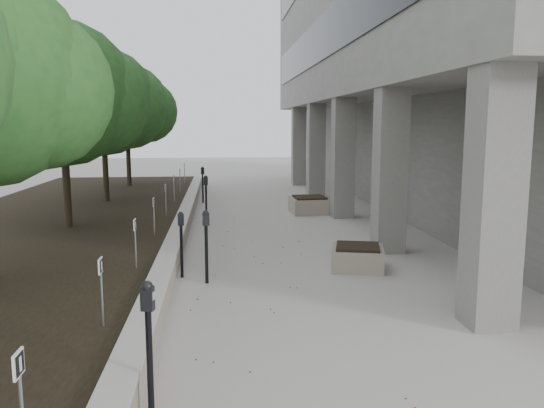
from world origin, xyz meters
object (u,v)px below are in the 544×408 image
parking_meter_1 (149,351)px  planter_back (309,205)px  crabapple_tree_5 (127,125)px  parking_meter_3 (206,247)px  parking_meter_4 (206,199)px  crabapple_tree_3 (63,125)px  crabapple_tree_4 (103,125)px  parking_meter_2 (181,245)px  parking_meter_5 (203,185)px  planter_front (358,257)px

parking_meter_1 → planter_back: 13.77m
crabapple_tree_5 → planter_back: size_ratio=4.21×
parking_meter_3 → parking_meter_4: size_ratio=0.98×
crabapple_tree_3 → crabapple_tree_4: same height
parking_meter_4 → parking_meter_2: bearing=-88.2°
crabapple_tree_3 → parking_meter_5: size_ratio=3.71×
crabapple_tree_3 → planter_back: crabapple_tree_3 is taller
crabapple_tree_4 → parking_meter_2: size_ratio=3.95×
parking_meter_1 → planter_front: 6.87m
crabapple_tree_4 → parking_meter_4: bearing=-33.4°
parking_meter_3 → planter_back: 8.95m
crabapple_tree_3 → parking_meter_1: size_ratio=3.55×
parking_meter_3 → crabapple_tree_3: bearing=118.2°
crabapple_tree_4 → parking_meter_2: bearing=-69.7°
parking_meter_1 → crabapple_tree_4: bearing=116.8°
parking_meter_4 → planter_front: 7.02m
crabapple_tree_3 → planter_back: size_ratio=4.21×
parking_meter_2 → parking_meter_5: bearing=76.4°
parking_meter_3 → parking_meter_4: 6.90m
planter_back → parking_meter_1: bearing=-106.6°
crabapple_tree_5 → parking_meter_3: (3.79, -14.29, -2.38)m
parking_meter_5 → planter_back: 4.81m
crabapple_tree_5 → planter_back: bearing=-39.9°
planter_front → parking_meter_4: bearing=119.2°
parking_meter_3 → parking_meter_4: parking_meter_4 is taller
crabapple_tree_3 → parking_meter_3: 6.20m
parking_meter_3 → planter_front: (3.26, 0.79, -0.48)m
planter_front → crabapple_tree_5: bearing=117.6°
crabapple_tree_3 → parking_meter_2: (3.27, -3.82, -2.43)m
parking_meter_2 → parking_meter_3: bearing=-55.1°
parking_meter_3 → crabapple_tree_5: bearing=91.6°
crabapple_tree_4 → crabapple_tree_3: bearing=-90.0°
planter_front → crabapple_tree_4: bearing=129.7°
parking_meter_3 → parking_meter_5: (-0.39, 11.11, -0.01)m
parking_meter_1 → parking_meter_3: parking_meter_1 is taller
parking_meter_5 → planter_front: (3.65, -10.31, -0.48)m
crabapple_tree_5 → crabapple_tree_4: bearing=-90.0°
crabapple_tree_4 → planter_front: crabapple_tree_4 is taller
crabapple_tree_4 → parking_meter_3: (3.79, -9.29, -2.38)m
crabapple_tree_5 → parking_meter_1: (3.30, -19.23, -2.35)m
crabapple_tree_5 → parking_meter_5: 5.23m
parking_meter_1 → parking_meter_4: size_ratio=1.01×
parking_meter_5 → planter_front: size_ratio=1.33×
parking_meter_1 → planter_front: bearing=70.6°
parking_meter_5 → crabapple_tree_4: bearing=-173.0°
crabapple_tree_5 → parking_meter_4: size_ratio=3.60×
parking_meter_4 → planter_front: bearing=-55.7°
parking_meter_2 → parking_meter_3: 0.70m
crabapple_tree_3 → crabapple_tree_5: (0.00, 10.00, 0.00)m
planter_back → parking_meter_5: bearing=143.3°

